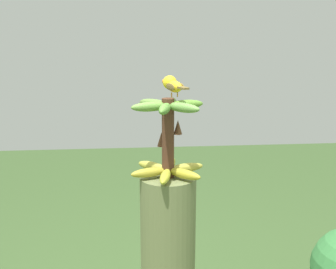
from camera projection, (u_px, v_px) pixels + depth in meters
name	position (u px, v px, depth m)	size (l,w,h in m)	color
banana_bunch	(168.00, 138.00, 1.72)	(0.33, 0.32, 0.33)	#4C2D1E
perched_bird	(173.00, 85.00, 1.72)	(0.20, 0.09, 0.09)	#C68933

